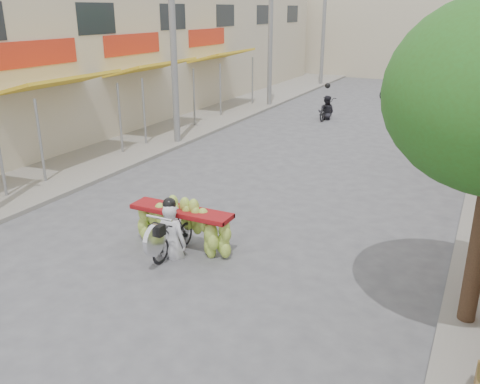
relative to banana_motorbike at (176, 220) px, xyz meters
name	(u,v)px	position (x,y,z in m)	size (l,w,h in m)	color
ground	(40,373)	(0.33, -4.14, -0.75)	(120.00, 120.00, 0.00)	#555559
sidewalk_left	(184,124)	(-6.67, 10.86, -0.69)	(4.00, 60.00, 0.12)	gray
shophouse_row_left	(76,54)	(-11.65, 9.84, 2.25)	(9.77, 40.00, 6.00)	#BFB396
far_building	(425,29)	(0.33, 33.86, 2.75)	(20.00, 6.00, 7.00)	#BFB396
utility_pole_mid	(173,36)	(-5.07, 7.86, 3.28)	(0.60, 0.24, 8.00)	slate
utility_pole_far	(271,28)	(-5.07, 16.86, 3.28)	(0.60, 0.24, 8.00)	slate
utility_pole_back	(324,23)	(-5.07, 25.86, 3.28)	(0.60, 0.24, 8.00)	slate
banana_motorbike	(176,220)	(0.00, 0.00, 0.00)	(2.29, 1.73, 2.24)	black
bg_motorbike_a	(327,104)	(-1.32, 14.93, -0.02)	(0.79, 1.71, 1.95)	black
bg_motorbike_b	(419,98)	(2.43, 17.92, 0.08)	(1.23, 1.90, 1.95)	black
bg_motorbike_c	(388,84)	(0.10, 22.38, 0.06)	(1.10, 1.62, 1.95)	black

